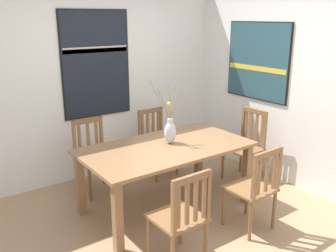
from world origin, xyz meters
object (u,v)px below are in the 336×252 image
object	(u,v)px
chair_0	(94,156)
chair_2	(254,188)
chair_1	(246,144)
chair_3	(181,216)
painting_on_side_wall	(258,61)
painting_on_back_wall	(96,64)
centerpiece_vase	(170,131)
dining_table	(166,154)
chair_4	(156,141)

from	to	relation	value
chair_0	chair_2	xyz separation A→B (m)	(0.93, -1.75, -0.00)
chair_0	chair_1	xyz separation A→B (m)	(1.80, -0.84, 0.02)
chair_2	chair_3	world-z (taller)	chair_3
chair_0	chair_1	world-z (taller)	chair_1
chair_2	painting_on_side_wall	size ratio (longest dim) A/B	0.87
painting_on_back_wall	centerpiece_vase	bearing A→B (deg)	-78.68
chair_1	dining_table	bearing A→B (deg)	-178.61
chair_2	chair_4	world-z (taller)	chair_2
centerpiece_vase	chair_2	bearing A→B (deg)	-68.22
chair_2	painting_on_back_wall	size ratio (longest dim) A/B	0.66
chair_0	chair_2	world-z (taller)	chair_0
chair_1	chair_2	bearing A→B (deg)	-133.53
chair_4	chair_0	bearing A→B (deg)	-179.02
chair_2	dining_table	bearing A→B (deg)	117.80
centerpiece_vase	painting_on_back_wall	distance (m)	1.44
chair_1	painting_on_side_wall	world-z (taller)	painting_on_side_wall
centerpiece_vase	chair_3	xyz separation A→B (m)	(-0.57, -0.95, -0.42)
dining_table	chair_4	size ratio (longest dim) A/B	2.06
chair_0	chair_2	distance (m)	1.98
chair_1	chair_4	size ratio (longest dim) A/B	1.05
chair_4	painting_on_side_wall	xyz separation A→B (m)	(1.21, -0.64, 1.06)
centerpiece_vase	chair_2	size ratio (longest dim) A/B	0.79
chair_2	painting_on_side_wall	xyz separation A→B (m)	(1.21, 1.12, 1.07)
chair_2	painting_on_back_wall	world-z (taller)	painting_on_back_wall
dining_table	chair_4	xyz separation A→B (m)	(0.46, 0.88, -0.18)
chair_2	chair_4	size ratio (longest dim) A/B	1.00
chair_0	painting_on_side_wall	world-z (taller)	painting_on_side_wall
centerpiece_vase	painting_on_back_wall	bearing A→B (deg)	101.32
chair_2	chair_3	xyz separation A→B (m)	(-0.94, -0.02, 0.01)
chair_3	painting_on_side_wall	distance (m)	2.65
chair_2	chair_4	xyz separation A→B (m)	(0.00, 1.76, 0.00)
chair_3	chair_4	size ratio (longest dim) A/B	1.01
chair_3	painting_on_side_wall	xyz separation A→B (m)	(2.15, 1.14, 1.06)
painting_on_back_wall	painting_on_side_wall	size ratio (longest dim) A/B	1.32
chair_0	painting_on_side_wall	bearing A→B (deg)	-16.30
chair_1	chair_4	world-z (taller)	chair_1
centerpiece_vase	chair_2	distance (m)	1.09
dining_table	chair_4	bearing A→B (deg)	62.40
centerpiece_vase	painting_on_side_wall	world-z (taller)	painting_on_side_wall
chair_0	chair_1	size ratio (longest dim) A/B	0.96
chair_0	painting_on_back_wall	bearing A→B (deg)	56.23
chair_3	chair_4	distance (m)	2.01
chair_0	chair_3	bearing A→B (deg)	-90.15
chair_0	centerpiece_vase	bearing A→B (deg)	-55.51
centerpiece_vase	chair_1	size ratio (longest dim) A/B	0.75
painting_on_back_wall	painting_on_side_wall	distance (m)	2.14
chair_2	painting_on_back_wall	xyz separation A→B (m)	(-0.63, 2.20, 1.05)
centerpiece_vase	chair_2	xyz separation A→B (m)	(0.37, -0.93, -0.43)
chair_0	chair_3	distance (m)	1.76
chair_4	painting_on_back_wall	size ratio (longest dim) A/B	0.66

